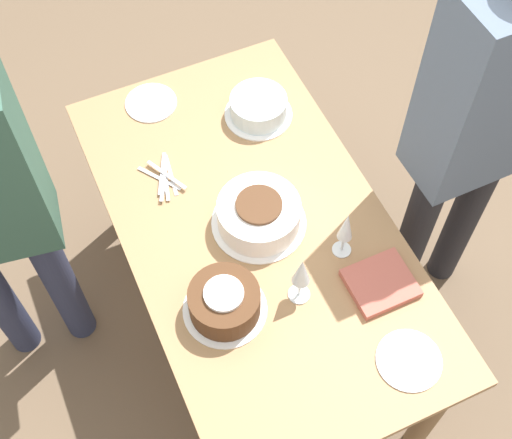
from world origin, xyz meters
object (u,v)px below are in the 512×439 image
at_px(wine_glass_far, 301,273).
at_px(person_watching, 485,117).
at_px(cake_center_white, 259,214).
at_px(cake_back_decorated, 258,107).
at_px(cake_front_chocolate, 224,302).
at_px(wine_glass_near, 346,228).

xyz_separation_m(wine_glass_far, person_watching, (-0.17, 0.68, 0.16)).
relative_size(cake_center_white, cake_back_decorated, 1.27).
bearing_deg(cake_center_white, cake_front_chocolate, -42.71).
distance_m(cake_front_chocolate, person_watching, 0.94).
relative_size(cake_center_white, person_watching, 0.18).
bearing_deg(cake_front_chocolate, person_watching, 97.96).
height_order(cake_front_chocolate, person_watching, person_watching).
relative_size(cake_back_decorated, wine_glass_far, 1.16).
bearing_deg(cake_back_decorated, wine_glass_near, 0.89).
bearing_deg(cake_back_decorated, person_watching, 44.19).
xyz_separation_m(cake_center_white, cake_back_decorated, (-0.41, 0.18, -0.01)).
bearing_deg(wine_glass_near, cake_center_white, -135.36).
distance_m(cake_center_white, person_watching, 0.73).
distance_m(cake_front_chocolate, cake_back_decorated, 0.75).
distance_m(wine_glass_far, person_watching, 0.72).
xyz_separation_m(cake_front_chocolate, cake_back_decorated, (-0.64, 0.40, -0.01)).
height_order(cake_center_white, person_watching, person_watching).
bearing_deg(cake_front_chocolate, cake_back_decorated, 148.08).
relative_size(cake_front_chocolate, wine_glass_near, 1.24).
bearing_deg(wine_glass_far, cake_center_white, -178.90).
xyz_separation_m(cake_center_white, person_watching, (0.11, 0.68, 0.25)).
xyz_separation_m(cake_front_chocolate, person_watching, (-0.13, 0.90, 0.25)).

